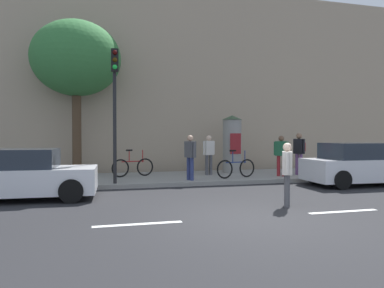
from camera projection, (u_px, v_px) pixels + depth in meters
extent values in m
plane|color=#232326|center=(249.00, 217.00, 7.86)|extent=(80.00, 80.00, 0.00)
cube|color=gray|center=(179.00, 178.00, 14.62)|extent=(36.00, 4.00, 0.15)
cube|color=silver|center=(138.00, 224.00, 7.25)|extent=(1.80, 0.16, 0.01)
cube|color=silver|center=(343.00, 211.00, 8.47)|extent=(1.80, 0.16, 0.01)
cube|color=tan|center=(158.00, 86.00, 19.36)|extent=(36.00, 5.00, 8.90)
cylinder|color=black|center=(115.00, 128.00, 12.32)|extent=(0.12, 0.12, 3.79)
cube|color=black|center=(115.00, 60.00, 12.10)|extent=(0.24, 0.24, 0.75)
sphere|color=#390605|center=(115.00, 52.00, 11.97)|extent=(0.16, 0.16, 0.16)
sphere|color=#3C2906|center=(115.00, 60.00, 11.97)|extent=(0.16, 0.16, 0.16)
sphere|color=green|center=(115.00, 67.00, 11.98)|extent=(0.16, 0.16, 0.16)
cylinder|color=gray|center=(232.00, 146.00, 16.13)|extent=(0.83, 0.83, 2.35)
cone|color=#334C33|center=(232.00, 118.00, 16.10)|extent=(0.91, 0.91, 0.20)
cube|color=maroon|center=(236.00, 144.00, 15.71)|extent=(0.50, 0.02, 0.90)
cylinder|color=#4C3826|center=(77.00, 136.00, 15.00)|extent=(0.37, 0.37, 3.29)
ellipsoid|color=#337238|center=(76.00, 58.00, 14.93)|extent=(3.64, 3.64, 3.10)
cylinder|color=#4C4C51|center=(287.00, 190.00, 9.16)|extent=(0.14, 0.14, 0.81)
cylinder|color=#4C4C51|center=(287.00, 191.00, 8.96)|extent=(0.14, 0.14, 0.81)
cube|color=silver|center=(287.00, 163.00, 9.04)|extent=(0.42, 0.49, 0.57)
cylinder|color=silver|center=(287.00, 162.00, 9.30)|extent=(0.09, 0.09, 0.55)
cylinder|color=silver|center=(287.00, 164.00, 8.79)|extent=(0.09, 0.09, 0.55)
sphere|color=beige|center=(287.00, 147.00, 9.04)|extent=(0.22, 0.22, 0.22)
cylinder|color=#724C84|center=(301.00, 165.00, 14.97)|extent=(0.14, 0.14, 0.88)
cylinder|color=#724C84|center=(297.00, 164.00, 15.14)|extent=(0.14, 0.14, 0.88)
cube|color=black|center=(299.00, 146.00, 15.04)|extent=(0.37, 0.46, 0.63)
cylinder|color=black|center=(304.00, 146.00, 14.84)|extent=(0.09, 0.09, 0.59)
cylinder|color=black|center=(294.00, 146.00, 15.24)|extent=(0.09, 0.09, 0.59)
sphere|color=#8C664C|center=(299.00, 136.00, 15.03)|extent=(0.24, 0.24, 0.24)
cube|color=maroon|center=(302.00, 147.00, 15.15)|extent=(0.25, 0.32, 0.36)
cylinder|color=maroon|center=(278.00, 166.00, 14.67)|extent=(0.14, 0.14, 0.83)
cylinder|color=maroon|center=(284.00, 166.00, 14.55)|extent=(0.14, 0.14, 0.83)
cube|color=#1E5938|center=(281.00, 148.00, 14.60)|extent=(0.48, 0.49, 0.59)
cylinder|color=#1E5938|center=(275.00, 148.00, 14.74)|extent=(0.09, 0.09, 0.56)
cylinder|color=#1E5938|center=(288.00, 149.00, 14.45)|extent=(0.09, 0.09, 0.56)
sphere|color=brown|center=(281.00, 138.00, 14.59)|extent=(0.22, 0.22, 0.22)
cylinder|color=#4C4C51|center=(207.00, 165.00, 15.06)|extent=(0.14, 0.14, 0.83)
cylinder|color=#4C4C51|center=(211.00, 165.00, 15.15)|extent=(0.14, 0.14, 0.83)
cube|color=silver|center=(209.00, 148.00, 15.09)|extent=(0.44, 0.34, 0.59)
cylinder|color=silver|center=(204.00, 148.00, 14.97)|extent=(0.09, 0.09, 0.56)
cylinder|color=silver|center=(214.00, 148.00, 15.21)|extent=(0.09, 0.09, 0.56)
sphere|color=beige|center=(209.00, 138.00, 15.08)|extent=(0.23, 0.23, 0.23)
cube|color=#B78C33|center=(206.00, 148.00, 15.24)|extent=(0.31, 0.23, 0.36)
cylinder|color=navy|center=(189.00, 169.00, 13.36)|extent=(0.14, 0.14, 0.84)
cylinder|color=navy|center=(192.00, 169.00, 13.19)|extent=(0.14, 0.14, 0.84)
cube|color=#4C4C51|center=(190.00, 149.00, 13.26)|extent=(0.37, 0.49, 0.59)
cylinder|color=#4C4C51|center=(186.00, 149.00, 13.47)|extent=(0.09, 0.09, 0.56)
cylinder|color=#4C4C51|center=(194.00, 150.00, 13.04)|extent=(0.09, 0.09, 0.56)
sphere|color=tan|center=(190.00, 138.00, 13.25)|extent=(0.23, 0.23, 0.23)
torus|color=black|center=(120.00, 168.00, 14.18)|extent=(0.71, 0.26, 0.72)
torus|color=black|center=(145.00, 167.00, 14.72)|extent=(0.71, 0.26, 0.72)
cylinder|color=maroon|center=(133.00, 161.00, 14.44)|extent=(0.92, 0.30, 0.04)
cylinder|color=maroon|center=(129.00, 157.00, 14.36)|extent=(0.04, 0.04, 0.45)
cylinder|color=maroon|center=(143.00, 156.00, 14.65)|extent=(0.04, 0.04, 0.50)
cube|color=black|center=(129.00, 150.00, 14.35)|extent=(0.26, 0.16, 0.06)
torus|color=black|center=(225.00, 169.00, 13.73)|extent=(0.71, 0.23, 0.72)
torus|color=black|center=(247.00, 168.00, 14.23)|extent=(0.71, 0.23, 0.72)
cylinder|color=navy|center=(236.00, 162.00, 13.97)|extent=(0.93, 0.27, 0.04)
cylinder|color=navy|center=(233.00, 157.00, 13.89)|extent=(0.04, 0.04, 0.45)
cylinder|color=navy|center=(245.00, 157.00, 14.17)|extent=(0.04, 0.04, 0.50)
cube|color=black|center=(233.00, 151.00, 13.89)|extent=(0.26, 0.15, 0.06)
cube|color=silver|center=(22.00, 181.00, 10.06)|extent=(4.11, 1.95, 0.71)
cube|color=#262D38|center=(14.00, 159.00, 10.00)|extent=(2.33, 1.69, 0.53)
cylinder|color=black|center=(71.00, 191.00, 9.54)|extent=(0.65, 0.25, 0.64)
cylinder|color=black|center=(77.00, 183.00, 11.18)|extent=(0.65, 0.25, 0.64)
cube|color=silver|center=(364.00, 169.00, 13.09)|extent=(4.31, 1.86, 0.77)
cube|color=#262D38|center=(359.00, 151.00, 13.03)|extent=(2.43, 1.64, 0.57)
cylinder|color=black|center=(342.00, 180.00, 11.96)|extent=(0.65, 0.24, 0.64)
cylinder|color=black|center=(314.00, 175.00, 13.56)|extent=(0.65, 0.24, 0.64)
cylinder|color=black|center=(382.00, 173.00, 14.23)|extent=(0.65, 0.24, 0.64)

